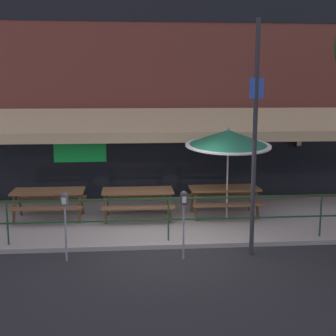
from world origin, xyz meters
name	(u,v)px	position (x,y,z in m)	size (l,w,h in m)	color
ground_plane	(170,249)	(0.00, 0.00, 0.00)	(120.00, 120.00, 0.00)	#232326
patio_deck	(163,221)	(0.00, 2.00, 0.05)	(15.00, 4.00, 0.10)	#9E998E
restaurant_building	(157,61)	(0.00, 4.23, 4.20)	(15.00, 1.60, 8.46)	brown
patio_railing	(168,210)	(0.00, 0.30, 0.80)	(13.84, 0.04, 0.97)	#194723
picnic_table_left	(49,196)	(-2.90, 2.22, 0.71)	(1.80, 1.42, 0.76)	brown
picnic_table_centre	(138,196)	(-0.63, 2.09, 0.71)	(1.80, 1.42, 0.76)	brown
picnic_table_right	(224,193)	(1.63, 2.18, 0.71)	(1.80, 1.42, 0.76)	brown
patio_umbrella_right	(228,139)	(1.63, 1.85, 2.18)	(2.14, 2.14, 2.38)	#B7B2A8
parking_meter_near	(65,206)	(-2.12, -0.51, 1.15)	(0.15, 0.16, 1.42)	gray
parking_meter_far	(184,204)	(0.23, -0.61, 1.15)	(0.15, 0.16, 1.42)	gray
street_sign_pole	(255,138)	(1.67, -0.45, 2.44)	(0.28, 0.09, 4.76)	#2D2D33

